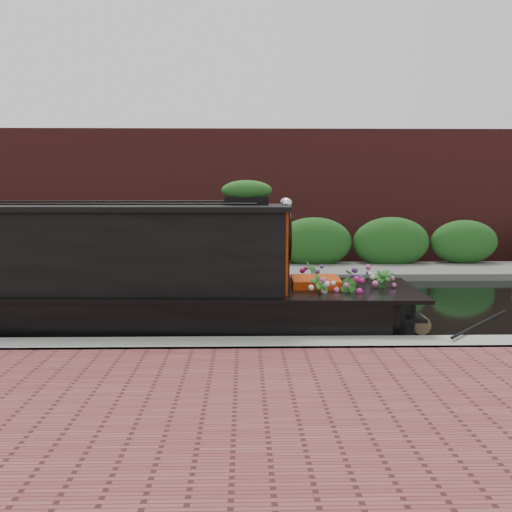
{
  "coord_description": "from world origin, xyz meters",
  "views": [
    {
      "loc": [
        0.37,
        -10.51,
        2.24
      ],
      "look_at": [
        0.58,
        -0.6,
        1.05
      ],
      "focal_mm": 40.0,
      "sensor_mm": 36.0,
      "label": 1
    }
  ],
  "objects": [
    {
      "name": "near_bank_coping",
      "position": [
        0.0,
        -3.3,
        0.0
      ],
      "size": [
        40.0,
        0.6,
        0.5
      ],
      "primitive_type": "cube",
      "color": "gray",
      "rests_on": "ground"
    },
    {
      "name": "rope_fender",
      "position": [
        3.09,
        -1.86,
        0.14
      ],
      "size": [
        0.28,
        0.39,
        0.28
      ],
      "primitive_type": "cylinder",
      "rotation": [
        1.57,
        0.0,
        0.0
      ],
      "color": "olive",
      "rests_on": "ground"
    },
    {
      "name": "far_hedge",
      "position": [
        0.0,
        5.1,
        0.0
      ],
      "size": [
        40.0,
        1.1,
        2.8
      ],
      "primitive_type": "cube",
      "color": "#20531B",
      "rests_on": "ground"
    },
    {
      "name": "narrowboat",
      "position": [
        -2.75,
        -1.86,
        0.76
      ],
      "size": [
        10.99,
        2.34,
        2.56
      ],
      "rotation": [
        0.0,
        0.0,
        -0.04
      ],
      "color": "black",
      "rests_on": "ground"
    },
    {
      "name": "ground",
      "position": [
        0.0,
        0.0,
        0.0
      ],
      "size": [
        80.0,
        80.0,
        0.0
      ],
      "primitive_type": "plane",
      "color": "black",
      "rests_on": "ground"
    },
    {
      "name": "far_brick_wall",
      "position": [
        0.0,
        7.2,
        0.0
      ],
      "size": [
        40.0,
        1.0,
        8.0
      ],
      "primitive_type": "cube",
      "color": "#561E1D",
      "rests_on": "ground"
    },
    {
      "name": "far_bank_path",
      "position": [
        0.0,
        4.2,
        0.0
      ],
      "size": [
        40.0,
        2.4,
        0.34
      ],
      "primitive_type": "cube",
      "color": "#61615D",
      "rests_on": "ground"
    }
  ]
}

